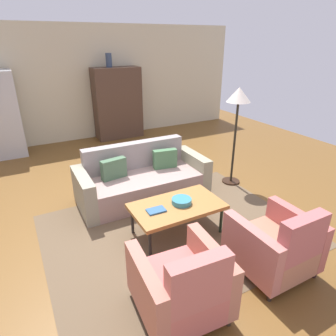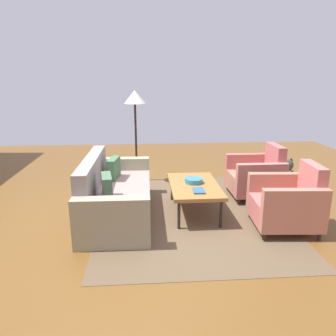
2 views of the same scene
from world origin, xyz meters
TOP-DOWN VIEW (x-y plane):
  - ground_plane at (0.00, 0.00)m, footprint 10.95×10.95m
  - wall_back at (0.00, 4.01)m, footprint 9.12×0.12m
  - area_rug at (0.18, -0.78)m, footprint 3.40×2.60m
  - couch at (0.18, 0.36)m, footprint 2.11×0.92m
  - coffee_table at (0.18, -0.83)m, footprint 1.20×0.70m
  - armchair_left at (-0.42, -2.00)m, footprint 0.85×0.85m
  - armchair_right at (0.78, -2.00)m, footprint 0.80×0.80m
  - fruit_bowl at (0.25, -0.83)m, footprint 0.26×0.26m
  - book_stack at (-0.13, -0.84)m, footprint 0.24×0.16m
  - cabinet at (0.97, 3.66)m, footprint 1.20×0.51m
  - vase_tall at (0.82, 3.66)m, footprint 0.15×0.15m
  - refrigerator at (-1.75, 3.56)m, footprint 0.80×0.73m
  - floor_lamp at (1.84, 0.04)m, footprint 0.40×0.40m

SIDE VIEW (x-z plane):
  - ground_plane at x=0.00m, z-range 0.00..0.00m
  - area_rug at x=0.18m, z-range 0.00..0.01m
  - couch at x=0.18m, z-range -0.14..0.72m
  - armchair_left at x=-0.42m, z-range -0.10..0.78m
  - armchair_right at x=0.78m, z-range -0.10..0.78m
  - coffee_table at x=0.18m, z-range 0.18..0.62m
  - book_stack at x=-0.13m, z-range 0.44..0.46m
  - fruit_bowl at x=0.25m, z-range 0.44..0.51m
  - cabinet at x=0.97m, z-range 0.00..1.80m
  - refrigerator at x=-1.75m, z-range 0.00..1.85m
  - wall_back at x=0.00m, z-range 0.00..2.80m
  - floor_lamp at x=1.84m, z-range 0.58..2.30m
  - vase_tall at x=0.82m, z-range 1.80..2.13m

